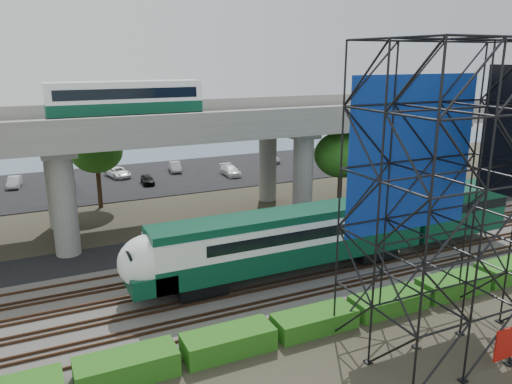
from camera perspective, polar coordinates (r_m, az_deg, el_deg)
ground at (r=31.02m, az=0.81°, el=-12.16°), size 140.00×140.00×0.00m
ballast_bed at (r=32.59m, az=-0.76°, el=-10.54°), size 90.00×12.00×0.20m
service_road at (r=39.89m, az=-5.84°, el=-5.76°), size 90.00×5.00×0.08m
parking_lot at (r=61.65m, az=-13.15°, el=1.47°), size 90.00×18.00×0.08m
harbor_water at (r=82.89m, az=-16.43°, el=4.69°), size 140.00×40.00×0.03m
rail_tracks at (r=32.52m, az=-0.76°, el=-10.26°), size 90.00×9.52×0.16m
commuter_train at (r=33.85m, az=7.38°, el=-4.57°), size 29.30×3.06×4.30m
overpass at (r=42.84m, az=-9.02°, el=6.91°), size 80.00×12.00×12.40m
scaffold_tower at (r=25.78m, az=21.63°, el=-1.16°), size 9.36×6.36×15.00m
hedge_strip at (r=27.89m, az=6.73°, el=-14.34°), size 34.60×1.80×1.20m
trees at (r=42.48m, az=-14.56°, el=2.91°), size 40.94×16.94×7.69m
parked_cars at (r=60.97m, az=-13.26°, el=1.93°), size 37.86×9.70×1.32m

